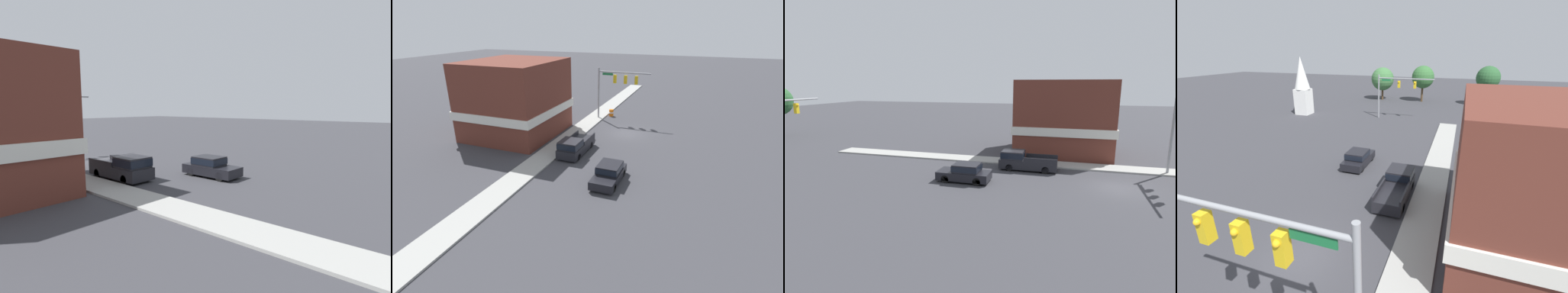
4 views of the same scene
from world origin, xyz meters
TOP-DOWN VIEW (x-y plane):
  - ground_plane at (0.00, 0.00)m, footprint 200.00×200.00m
  - sidewalk_curb at (5.70, 0.00)m, footprint 2.40×60.00m
  - near_signal_assembly at (2.94, -4.84)m, footprint 6.92×0.49m
  - car_lead at (-1.60, 12.06)m, footprint 1.94×4.38m
  - pickup_truck_parked at (3.29, 7.90)m, footprint 2.01×5.33m
  - construction_barrel at (3.90, -6.38)m, footprint 0.63×0.63m

SIDE VIEW (x-z plane):
  - ground_plane at x=0.00m, z-range 0.00..0.00m
  - sidewalk_curb at x=5.70m, z-range 0.00..0.14m
  - construction_barrel at x=3.90m, z-range 0.01..0.96m
  - car_lead at x=-1.60m, z-range 0.03..1.55m
  - pickup_truck_parked at x=3.29m, z-range -0.01..1.78m
  - near_signal_assembly at x=2.94m, z-range 1.59..8.44m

